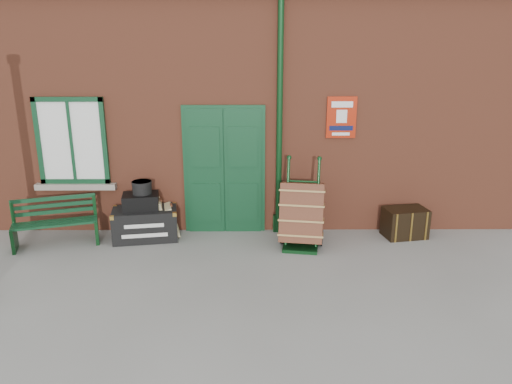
{
  "coord_description": "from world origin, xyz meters",
  "views": [
    {
      "loc": [
        0.21,
        -6.95,
        3.35
      ],
      "look_at": [
        0.25,
        0.6,
        1.0
      ],
      "focal_mm": 35.0,
      "sensor_mm": 36.0,
      "label": 1
    }
  ],
  "objects_px": {
    "houdini_trunk": "(145,224)",
    "dark_trunk": "(405,223)",
    "porter_trolley": "(302,214)",
    "bench": "(55,221)"
  },
  "relations": [
    {
      "from": "houdini_trunk",
      "to": "dark_trunk",
      "type": "xyz_separation_m",
      "value": [
        4.51,
        0.07,
        -0.01
      ]
    },
    {
      "from": "dark_trunk",
      "to": "bench",
      "type": "bearing_deg",
      "value": 172.49
    },
    {
      "from": "bench",
      "to": "dark_trunk",
      "type": "relative_size",
      "value": 1.98
    },
    {
      "from": "porter_trolley",
      "to": "dark_trunk",
      "type": "distance_m",
      "value": 1.91
    },
    {
      "from": "houdini_trunk",
      "to": "bench",
      "type": "bearing_deg",
      "value": -179.46
    },
    {
      "from": "dark_trunk",
      "to": "porter_trolley",
      "type": "bearing_deg",
      "value": -178.94
    },
    {
      "from": "porter_trolley",
      "to": "dark_trunk",
      "type": "height_order",
      "value": "porter_trolley"
    },
    {
      "from": "dark_trunk",
      "to": "houdini_trunk",
      "type": "bearing_deg",
      "value": 170.39
    },
    {
      "from": "bench",
      "to": "houdini_trunk",
      "type": "height_order",
      "value": "bench"
    },
    {
      "from": "houdini_trunk",
      "to": "dark_trunk",
      "type": "height_order",
      "value": "houdini_trunk"
    }
  ]
}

